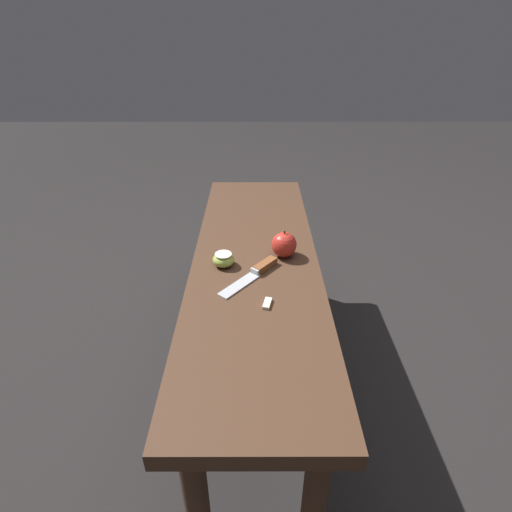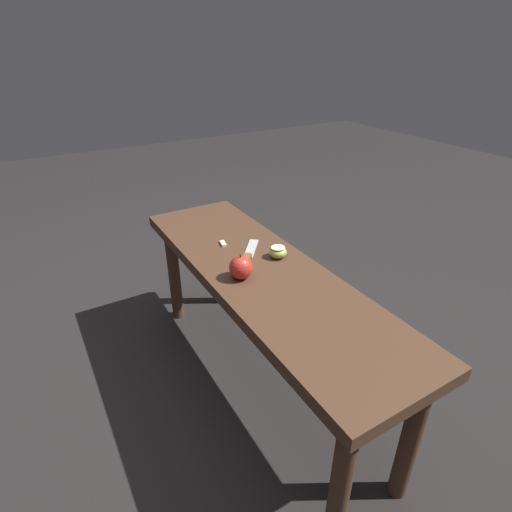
% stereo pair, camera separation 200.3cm
% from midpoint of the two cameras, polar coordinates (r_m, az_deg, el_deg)
% --- Properties ---
extents(ground_plane, '(8.00, 8.00, 0.00)m').
position_cam_midpoint_polar(ground_plane, '(1.15, 22.05, -53.02)').
color(ground_plane, black).
extents(wooden_bench, '(1.22, 0.36, 0.49)m').
position_cam_midpoint_polar(wooden_bench, '(0.75, 30.58, -47.09)').
color(wooden_bench, '#472D1E').
rests_on(wooden_bench, ground_plane).
extents(knife, '(0.18, 0.16, 0.02)m').
position_cam_midpoint_polar(knife, '(0.68, 24.52, -41.18)').
color(knife, '#B7BABF').
rests_on(knife, wooden_bench).
extents(apple_whole, '(0.07, 0.07, 0.08)m').
position_cam_midpoint_polar(apple_whole, '(0.62, 29.31, -50.41)').
color(apple_whole, red).
rests_on(apple_whole, wooden_bench).
extents(apple_cut, '(0.06, 0.06, 0.04)m').
position_cam_midpoint_polar(apple_cut, '(0.71, 33.72, -37.29)').
color(apple_cut, '#9EB747').
rests_on(apple_cut, wooden_bench).
extents(apple_slice_near_knife, '(0.04, 0.03, 0.01)m').
position_cam_midpoint_polar(apple_slice_near_knife, '(0.70, 12.32, -34.86)').
color(apple_slice_near_knife, beige).
rests_on(apple_slice_near_knife, wooden_bench).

